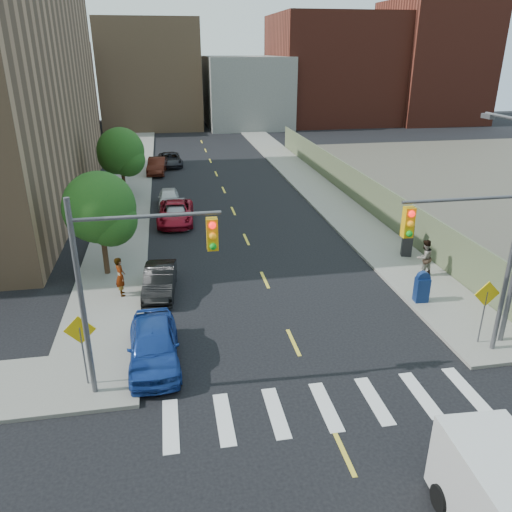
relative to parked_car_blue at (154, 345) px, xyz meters
name	(u,v)px	position (x,y,z in m)	size (l,w,h in m)	color
ground	(369,508)	(5.50, -7.57, -0.79)	(160.00, 160.00, 0.00)	black
sidewalk_nw	(135,168)	(-2.25, 33.93, -0.71)	(3.50, 73.00, 0.15)	gray
sidewalk_ne	(287,162)	(13.25, 33.93, -0.71)	(3.50, 73.00, 0.15)	gray
fence_north	(350,182)	(15.10, 20.43, 0.46)	(0.12, 44.00, 2.50)	#596043
bg_bldg_west	(37,87)	(-16.50, 62.43, 5.21)	(14.00, 18.00, 12.00)	#592319
bg_bldg_midwest	(151,74)	(-0.50, 64.43, 6.71)	(14.00, 16.00, 15.00)	#8C6B4C
bg_bldg_center	(246,91)	(13.50, 62.43, 4.21)	(12.00, 16.00, 10.00)	gray
bg_bldg_east	(331,69)	(27.50, 64.43, 7.21)	(18.00, 18.00, 16.00)	#592319
bg_bldg_fareast	(431,62)	(43.50, 62.43, 8.21)	(14.00, 16.00, 18.00)	#592319
smokestack	(459,28)	(47.50, 62.43, 13.21)	(1.80, 1.80, 28.00)	#8C6B4C
signal_nw	(128,271)	(-0.48, -1.57, 3.74)	(4.59, 0.30, 7.00)	#59595E
signal_ne	(476,247)	(11.48, -1.57, 3.74)	(4.59, 0.30, 7.00)	#59595E
warn_sign_nw	(81,338)	(-2.30, -1.07, 1.21)	(1.06, 0.06, 2.83)	#59595E
warn_sign_ne	(486,301)	(12.70, -1.07, 1.21)	(1.06, 0.06, 2.83)	#59595E
warn_sign_midwest	(114,216)	(-2.30, 12.43, 1.21)	(1.06, 0.06, 2.83)	#59595E
tree_west_near	(100,212)	(-2.50, 8.48, 2.69)	(3.66, 3.64, 5.52)	#332114
tree_west_far	(121,154)	(-2.50, 23.48, 2.69)	(3.66, 3.64, 5.52)	#332114
parked_car_blue	(154,345)	(0.00, 0.00, 0.00)	(1.86, 4.63, 1.58)	navy
parked_car_black	(160,281)	(0.23, 5.87, -0.12)	(1.41, 4.05, 1.34)	black
parked_car_red	(176,213)	(1.30, 16.52, -0.08)	(2.34, 5.07, 1.41)	maroon
parked_car_silver	(176,215)	(1.30, 16.36, -0.18)	(1.71, 4.21, 1.22)	#B4B6BD
parked_car_white	(169,198)	(0.90, 20.61, -0.15)	(1.52, 3.77, 1.28)	silver
parked_car_maroon	(157,166)	(0.00, 31.50, -0.04)	(1.57, 4.52, 1.49)	#3B140B
parked_car_grey	(170,159)	(1.30, 34.71, -0.13)	(2.18, 4.73, 1.31)	#222127
mailbox	(422,287)	(12.11, 2.61, 0.09)	(0.64, 0.51, 1.49)	navy
payphone	(407,240)	(13.94, 7.91, 0.29)	(0.55, 0.45, 1.85)	black
pedestrian_west	(120,276)	(-1.57, 5.72, 0.32)	(0.70, 0.46, 1.91)	gray
pedestrian_east	(424,258)	(13.60, 5.32, 0.32)	(0.93, 0.72, 1.91)	gray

